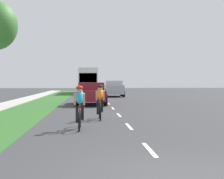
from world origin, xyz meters
name	(u,v)px	position (x,y,z in m)	size (l,w,h in m)	color
ground_plane	(109,103)	(0.00, 20.00, 0.00)	(120.00, 120.00, 0.00)	#38383A
grass_verge	(42,104)	(-5.14, 20.00, 0.00)	(2.97, 70.00, 0.01)	#2D6026
sidewalk_concrete	(10,104)	(-7.50, 20.00, 0.00)	(1.75, 70.00, 0.10)	#B2ADA3
lane_markings_center	(106,100)	(0.00, 24.00, 0.00)	(0.12, 53.49, 0.01)	white
cyclist_lead	(80,107)	(-1.86, 6.14, 0.81)	(0.42, 1.72, 1.58)	black
cyclist_trailing	(100,102)	(-1.03, 9.17, 0.81)	(0.42, 1.72, 1.58)	black
pickup_maroon	(91,93)	(-1.36, 18.77, 0.83)	(2.22, 5.10, 1.64)	maroon
suv_silver	(114,88)	(1.31, 31.83, 0.95)	(2.15, 4.70, 1.79)	#A5A8AD
bus_white	(88,80)	(-1.64, 42.49, 1.98)	(2.78, 11.60, 3.48)	silver
sedan_black	(89,86)	(-1.50, 59.15, 0.77)	(1.98, 4.30, 1.52)	black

